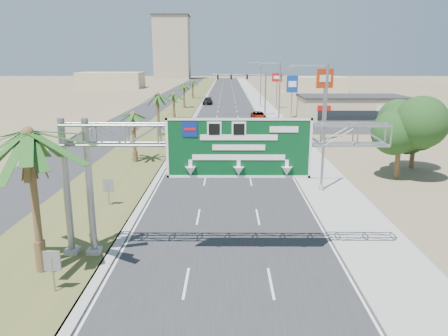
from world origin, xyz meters
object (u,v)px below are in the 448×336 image
store_building (352,109)px  car_left_lane (187,155)px  sign_gantry (207,145)px  pole_sign_red_near (325,83)px  car_far (208,101)px  palm_near (28,134)px  pole_sign_red_far (277,80)px  pole_sign_blue (292,86)px  car_right_lane (258,116)px  car_mid_lane (238,129)px  signal_mast (255,90)px

store_building → car_left_lane: store_building is taller
sign_gantry → pole_sign_red_near: bearing=68.9°
car_far → store_building: bearing=-44.2°
palm_near → pole_sign_red_far: size_ratio=1.07×
car_far → pole_sign_blue: (16.45, -25.89, 5.04)m
pole_sign_blue → car_right_lane: bearing=-157.4°
sign_gantry → pole_sign_red_near: size_ratio=1.77×
store_building → pole_sign_blue: size_ratio=2.30×
car_left_lane → car_mid_lane: car_left_lane is taller
car_mid_lane → pole_sign_red_near: size_ratio=0.41×
signal_mast → car_right_lane: bearing=-87.0°
palm_near → car_mid_lane: size_ratio=2.13×
pole_sign_red_far → palm_near: bearing=-104.6°
sign_gantry → car_right_lane: 56.47m
palm_near → car_mid_lane: (10.70, 42.60, -6.29)m
car_left_lane → pole_sign_red_near: bearing=41.0°
sign_gantry → car_mid_lane: size_ratio=4.28×
car_left_lane → palm_near: bearing=-97.0°
car_left_lane → car_far: (-0.53, 62.02, 0.02)m
pole_sign_blue → car_mid_lane: bearing=-119.9°
palm_near → pole_sign_blue: size_ratio=1.07×
store_building → pole_sign_red_far: 22.23m
car_right_lane → pole_sign_red_near: size_ratio=0.55×
sign_gantry → pole_sign_blue: bearing=77.7°
store_building → pole_sign_blue: bearing=167.2°
sign_gantry → pole_sign_red_far: bearing=81.0°
sign_gantry → palm_near: palm_near is taller
car_left_lane → car_far: bearing=95.1°
palm_near → car_far: size_ratio=1.56×
signal_mast → pole_sign_red_near: pole_sign_red_near is taller
pole_sign_red_near → signal_mast: bearing=104.4°
signal_mast → car_left_lane: bearing=-103.3°
palm_near → pole_sign_red_near: size_ratio=0.88×
pole_sign_red_near → pole_sign_blue: bearing=91.3°
car_left_lane → signal_mast: bearing=81.3°
store_building → pole_sign_blue: 11.23m
sign_gantry → pole_sign_blue: size_ratio=2.14×
car_mid_lane → car_left_lane: bearing=-106.0°
pole_sign_red_near → car_mid_lane: bearing=149.8°
sign_gantry → car_right_lane: (6.56, 55.83, -5.33)m
car_far → pole_sign_red_far: (15.54, -9.48, 5.38)m
signal_mast → pole_sign_blue: size_ratio=1.31×
car_far → car_right_lane: bearing=-67.8°
palm_near → car_right_lane: (14.70, 57.76, -6.20)m
palm_near → store_building: (31.20, 58.00, -4.93)m
store_building → pole_sign_red_near: size_ratio=1.90×
signal_mast → pole_sign_red_far: 14.01m
sign_gantry → store_building: bearing=67.6°
store_building → pole_sign_red_far: size_ratio=2.30×
sign_gantry → pole_sign_red_near: 36.93m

